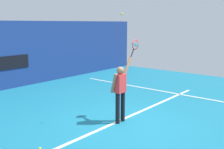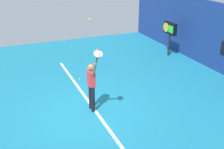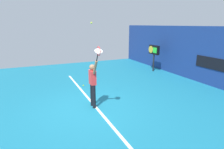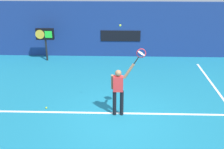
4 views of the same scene
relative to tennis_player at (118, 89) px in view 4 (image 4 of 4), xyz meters
The scene contains 10 objects.
ground_plane 1.04m from the tennis_player, 77.81° to the right, with size 18.00×18.00×0.00m, color teal.
back_wall 6.56m from the tennis_player, 89.55° to the left, with size 18.00×0.20×3.04m, color navy.
sponsor_banner_center 6.42m from the tennis_player, 89.54° to the left, with size 2.20×0.03×0.60m, color black.
court_baseline 1.01m from the tennis_player, 51.53° to the left, with size 10.00×0.10×0.01m, color white.
court_sideline 4.59m from the tennis_player, 23.14° to the left, with size 0.10×7.00×0.01m, color white.
tennis_player is the anchor object (origin of this frame).
tennis_racket 1.43m from the tennis_player, ahead, with size 0.46×0.27×0.60m.
tennis_ball 2.17m from the tennis_player, ahead, with size 0.07×0.07×0.07m, color #CCE033.
scoreboard_clock 6.89m from the tennis_player, 125.01° to the left, with size 0.96×0.20×1.77m.
spare_ball 2.85m from the tennis_player, behind, with size 0.07×0.07×0.07m, color #CCE033.
Camera 4 is at (0.00, -8.24, 5.03)m, focal length 44.15 mm.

